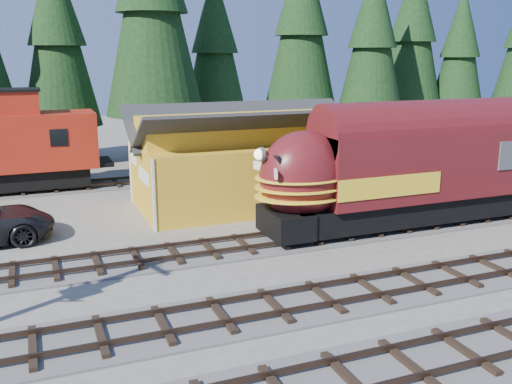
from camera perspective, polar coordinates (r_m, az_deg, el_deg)
name	(u,v)px	position (r m, az deg, el deg)	size (l,w,h in m)	color
ground	(356,270)	(21.97, 9.94, -7.68)	(120.00, 120.00, 0.00)	#6B665B
track_siding	(485,214)	(30.91, 21.96, -2.09)	(68.00, 3.20, 0.33)	#4C4947
track_spur	(52,189)	(36.18, -19.73, 0.29)	(32.00, 3.20, 0.33)	#4C4947
depot	(253,150)	(30.30, -0.28, 4.24)	(12.80, 7.00, 5.30)	gold
conifer_backdrop	(234,28)	(44.46, -2.20, 16.11)	(79.92, 23.77, 17.22)	black
locomotive	(415,172)	(27.45, 15.59, 1.97)	(16.40, 3.26, 4.46)	black
caboose	(0,147)	(35.72, -24.23, 4.11)	(10.71, 3.11, 5.57)	black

